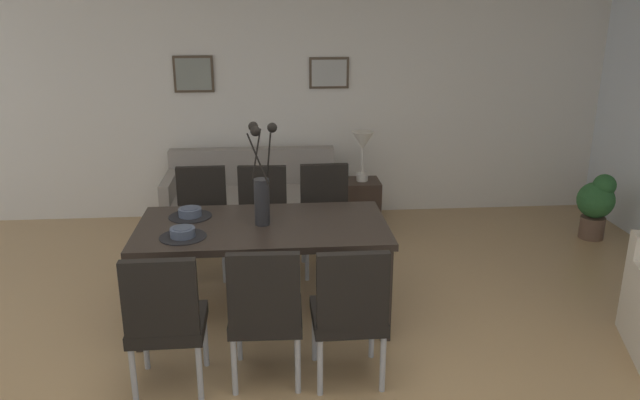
{
  "coord_description": "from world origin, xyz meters",
  "views": [
    {
      "loc": [
        -0.05,
        -3.32,
        2.26
      ],
      "look_at": [
        0.29,
        0.75,
        0.94
      ],
      "focal_mm": 34.24,
      "sensor_mm": 36.0,
      "label": 1
    }
  ],
  "objects_px": {
    "framed_picture_center": "(329,73)",
    "dining_chair_mid_right": "(326,213)",
    "dining_chair_near_left": "(165,317)",
    "side_table": "(361,205)",
    "framed_picture_left": "(194,74)",
    "bowl_near_left": "(183,232)",
    "potted_plant": "(596,203)",
    "dining_chair_far_left": "(265,309)",
    "sofa": "(253,204)",
    "centerpiece_vase": "(262,187)",
    "dining_table": "(263,234)",
    "table_lamp": "(363,145)",
    "dining_chair_near_right": "(202,216)",
    "dining_chair_far_right": "(262,215)",
    "dining_chair_mid_left": "(350,309)",
    "bowl_near_right": "(190,212)"
  },
  "relations": [
    {
      "from": "dining_chair_far_left",
      "to": "centerpiece_vase",
      "type": "height_order",
      "value": "centerpiece_vase"
    },
    {
      "from": "framed_picture_left",
      "to": "potted_plant",
      "type": "bearing_deg",
      "value": -14.17
    },
    {
      "from": "dining_chair_far_right",
      "to": "dining_chair_near_left",
      "type": "bearing_deg",
      "value": -107.49
    },
    {
      "from": "dining_chair_near_left",
      "to": "table_lamp",
      "type": "bearing_deg",
      "value": 60.03
    },
    {
      "from": "dining_chair_near_right",
      "to": "dining_chair_near_left",
      "type": "bearing_deg",
      "value": -91.03
    },
    {
      "from": "side_table",
      "to": "framed_picture_left",
      "type": "bearing_deg",
      "value": 162.6
    },
    {
      "from": "dining_chair_near_left",
      "to": "bowl_near_left",
      "type": "xyz_separation_m",
      "value": [
        0.03,
        0.69,
        0.27
      ]
    },
    {
      "from": "sofa",
      "to": "table_lamp",
      "type": "relative_size",
      "value": 3.4
    },
    {
      "from": "table_lamp",
      "to": "bowl_near_right",
      "type": "bearing_deg",
      "value": -133.78
    },
    {
      "from": "framed_picture_left",
      "to": "side_table",
      "type": "bearing_deg",
      "value": -17.4
    },
    {
      "from": "centerpiece_vase",
      "to": "side_table",
      "type": "height_order",
      "value": "centerpiece_vase"
    },
    {
      "from": "dining_chair_mid_right",
      "to": "table_lamp",
      "type": "height_order",
      "value": "table_lamp"
    },
    {
      "from": "dining_table",
      "to": "framed_picture_center",
      "type": "xyz_separation_m",
      "value": [
        0.71,
        2.35,
        0.89
      ]
    },
    {
      "from": "dining_chair_near_left",
      "to": "dining_chair_far_right",
      "type": "height_order",
      "value": "same"
    },
    {
      "from": "dining_chair_mid_left",
      "to": "table_lamp",
      "type": "distance_m",
      "value": 2.78
    },
    {
      "from": "dining_chair_near_right",
      "to": "dining_chair_far_left",
      "type": "height_order",
      "value": "same"
    },
    {
      "from": "dining_chair_mid_right",
      "to": "bowl_near_left",
      "type": "xyz_separation_m",
      "value": [
        -1.08,
        -1.08,
        0.27
      ]
    },
    {
      "from": "side_table",
      "to": "framed_picture_left",
      "type": "height_order",
      "value": "framed_picture_left"
    },
    {
      "from": "dining_chair_mid_left",
      "to": "potted_plant",
      "type": "relative_size",
      "value": 1.37
    },
    {
      "from": "potted_plant",
      "to": "dining_chair_near_right",
      "type": "bearing_deg",
      "value": -173.03
    },
    {
      "from": "dining_chair_mid_right",
      "to": "side_table",
      "type": "distance_m",
      "value": 1.08
    },
    {
      "from": "dining_chair_mid_left",
      "to": "framed_picture_center",
      "type": "distance_m",
      "value": 3.41
    },
    {
      "from": "dining_chair_mid_left",
      "to": "table_lamp",
      "type": "xyz_separation_m",
      "value": [
        0.48,
        2.71,
        0.38
      ]
    },
    {
      "from": "bowl_near_left",
      "to": "potted_plant",
      "type": "height_order",
      "value": "bowl_near_left"
    },
    {
      "from": "dining_chair_mid_left",
      "to": "framed_picture_center",
      "type": "relative_size",
      "value": 2.19
    },
    {
      "from": "centerpiece_vase",
      "to": "dining_table",
      "type": "bearing_deg",
      "value": -124.65
    },
    {
      "from": "dining_chair_far_left",
      "to": "sofa",
      "type": "distance_m",
      "value": 2.74
    },
    {
      "from": "dining_chair_far_right",
      "to": "centerpiece_vase",
      "type": "bearing_deg",
      "value": -88.99
    },
    {
      "from": "dining_chair_mid_right",
      "to": "potted_plant",
      "type": "xyz_separation_m",
      "value": [
        2.74,
        0.47,
        -0.14
      ]
    },
    {
      "from": "bowl_near_left",
      "to": "framed_picture_left",
      "type": "xyz_separation_m",
      "value": [
        -0.17,
        2.56,
        0.78
      ]
    },
    {
      "from": "framed_picture_center",
      "to": "dining_chair_mid_right",
      "type": "bearing_deg",
      "value": -96.51
    },
    {
      "from": "dining_chair_mid_left",
      "to": "sofa",
      "type": "height_order",
      "value": "dining_chair_mid_left"
    },
    {
      "from": "dining_chair_near_left",
      "to": "framed_picture_center",
      "type": "distance_m",
      "value": 3.65
    },
    {
      "from": "dining_chair_near_left",
      "to": "table_lamp",
      "type": "height_order",
      "value": "table_lamp"
    },
    {
      "from": "dining_chair_far_left",
      "to": "framed_picture_left",
      "type": "relative_size",
      "value": 2.23
    },
    {
      "from": "dining_table",
      "to": "dining_chair_mid_left",
      "type": "relative_size",
      "value": 1.96
    },
    {
      "from": "side_table",
      "to": "dining_chair_near_right",
      "type": "bearing_deg",
      "value": -148.58
    },
    {
      "from": "table_lamp",
      "to": "side_table",
      "type": "bearing_deg",
      "value": -104.04
    },
    {
      "from": "bowl_near_right",
      "to": "centerpiece_vase",
      "type": "bearing_deg",
      "value": -21.07
    },
    {
      "from": "bowl_near_right",
      "to": "potted_plant",
      "type": "height_order",
      "value": "bowl_near_right"
    },
    {
      "from": "dining_chair_near_right",
      "to": "framed_picture_left",
      "type": "xyz_separation_m",
      "value": [
        -0.17,
        1.47,
        1.05
      ]
    },
    {
      "from": "bowl_near_left",
      "to": "side_table",
      "type": "xyz_separation_m",
      "value": [
        1.54,
        2.03,
        -0.52
      ]
    },
    {
      "from": "table_lamp",
      "to": "dining_chair_near_right",
      "type": "bearing_deg",
      "value": -148.58
    },
    {
      "from": "dining_chair_far_left",
      "to": "dining_chair_mid_right",
      "type": "height_order",
      "value": "same"
    },
    {
      "from": "bowl_near_right",
      "to": "sofa",
      "type": "distance_m",
      "value": 1.78
    },
    {
      "from": "bowl_near_left",
      "to": "framed_picture_left",
      "type": "relative_size",
      "value": 0.41
    },
    {
      "from": "table_lamp",
      "to": "framed_picture_left",
      "type": "bearing_deg",
      "value": 162.6
    },
    {
      "from": "dining_table",
      "to": "sofa",
      "type": "relative_size",
      "value": 1.04
    },
    {
      "from": "dining_chair_near_left",
      "to": "side_table",
      "type": "height_order",
      "value": "dining_chair_near_left"
    },
    {
      "from": "table_lamp",
      "to": "framed_picture_center",
      "type": "xyz_separation_m",
      "value": [
        -0.29,
        0.54,
        0.66
      ]
    }
  ]
}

